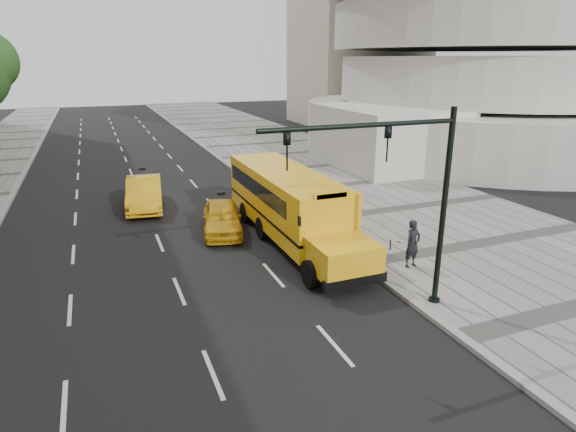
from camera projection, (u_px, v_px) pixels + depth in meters
name	position (u px, v px, depth m)	size (l,w,h in m)	color
ground	(182.00, 240.00, 21.52)	(140.00, 140.00, 0.00)	black
sidewalk_museum	(407.00, 208.00, 25.75)	(12.00, 140.00, 0.15)	gray
curb_museum	(305.00, 222.00, 23.63)	(0.30, 140.00, 0.15)	gray
school_bus	(288.00, 200.00, 21.23)	(2.96, 11.56, 3.19)	yellow
taxi_near	(222.00, 218.00, 22.20)	(1.72, 4.28, 1.46)	#EAAA14
taxi_far	(144.00, 193.00, 25.80)	(1.78, 5.09, 1.68)	#EAAA14
pedestrian	(413.00, 244.00, 18.11)	(0.67, 0.44, 1.84)	black
traffic_signal	(407.00, 189.00, 14.04)	(6.18, 0.36, 6.40)	black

